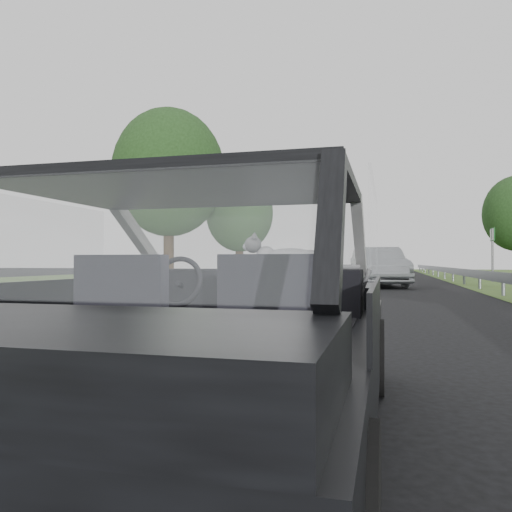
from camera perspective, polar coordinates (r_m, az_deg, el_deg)
The scene contains 11 objects.
ground at distance 3.09m, azimuth -4.37°, elevation -20.56°, with size 140.00×140.00×0.00m, color black.
subject_car at distance 2.93m, azimuth -4.36°, elevation -7.10°, with size 1.80×4.00×1.45m, color black.
dashboard at distance 3.51m, azimuth -1.02°, elevation -3.98°, with size 1.58×0.45×0.30m, color black.
driver_seat at distance 2.81m, azimuth -14.06°, elevation -4.17°, with size 0.50×0.72×0.42m, color black.
passenger_seat at distance 2.53m, azimuth 2.10°, elevation -4.59°, with size 0.50×0.72×0.42m, color black.
steering_wheel at distance 3.37m, azimuth -8.97°, elevation -2.92°, with size 0.36×0.36×0.04m, color black.
cat at distance 3.43m, azimuth 3.91°, elevation -0.15°, with size 0.57×0.18×0.26m, color gray.
other_car at distance 22.02m, azimuth 13.85°, elevation -1.18°, with size 2.03×5.14×1.69m, color #B1B6BD.
highway_sign at distance 28.71m, azimuth 25.42°, elevation 0.10°, with size 0.11×1.12×2.81m, color #0B4F16.
tree_5 at distance 26.09m, azimuth -9.94°, elevation 6.57°, with size 5.72×5.72×8.67m, color black, non-canonical shape.
tree_6 at distance 29.92m, azimuth -1.90°, elevation 3.17°, with size 4.03×4.03×6.11m, color black, non-canonical shape.
Camera 1 is at (0.95, -2.75, 1.05)m, focal length 35.00 mm.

